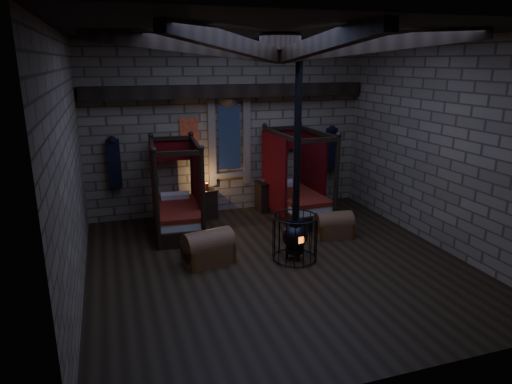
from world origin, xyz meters
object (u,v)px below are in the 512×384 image
object	(u,v)px
trunk_right	(334,225)
stove	(295,232)
trunk_left	(208,248)
bed_left	(177,210)
bed_right	(296,196)

from	to	relation	value
trunk_right	stove	world-z (taller)	stove
trunk_right	stove	distance (m)	1.57
trunk_left	stove	world-z (taller)	stove
trunk_left	stove	xyz separation A→B (m)	(1.64, -0.36, 0.27)
bed_left	trunk_left	world-z (taller)	bed_left
bed_left	trunk_left	size ratio (longest dim) A/B	2.00
bed_right	trunk_right	size ratio (longest dim) A/B	2.52
stove	bed_right	bearing A→B (deg)	57.99
bed_right	stove	bearing A→B (deg)	-116.08
bed_left	trunk_right	bearing A→B (deg)	-19.64
bed_left	bed_right	xyz separation A→B (m)	(2.95, 0.08, 0.02)
bed_right	trunk_left	bearing A→B (deg)	-145.80
bed_left	bed_right	bearing A→B (deg)	5.73
bed_right	trunk_left	xyz separation A→B (m)	(-2.66, -1.99, -0.23)
bed_left	stove	world-z (taller)	stove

